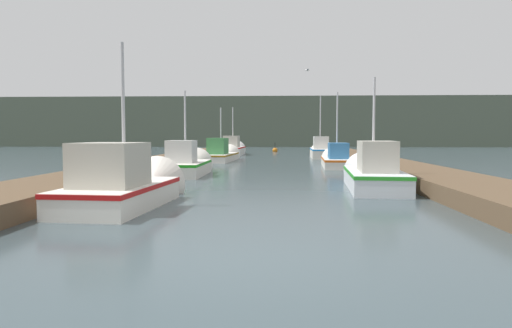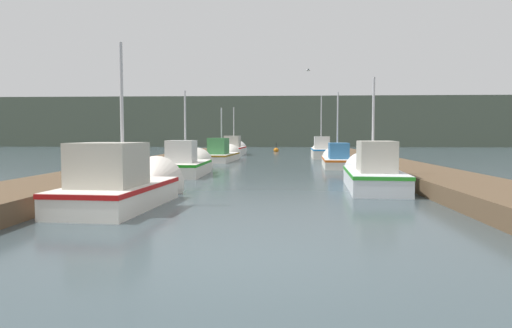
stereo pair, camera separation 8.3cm
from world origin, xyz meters
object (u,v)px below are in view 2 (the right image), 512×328
object	(u,v)px
mooring_piling_0	(321,146)
channel_buoy	(276,150)
fishing_boat_5	(321,151)
mooring_piling_2	(216,150)
seagull_lead	(308,70)
fishing_boat_4	(222,154)
mooring_piling_1	(340,153)
fishing_boat_1	(372,173)
fishing_boat_0	(126,185)
fishing_boat_2	(187,164)
fishing_boat_6	(234,149)
fishing_boat_3	(337,159)

from	to	relation	value
mooring_piling_0	channel_buoy	xyz separation A→B (m)	(-4.26, 1.27, -0.47)
fishing_boat_5	mooring_piling_2	size ratio (longest dim) A/B	5.65
fishing_boat_5	seagull_lead	bearing A→B (deg)	-106.15
fishing_boat_4	mooring_piling_1	bearing A→B (deg)	3.68
fishing_boat_1	fishing_boat_0	bearing A→B (deg)	-144.08
fishing_boat_0	channel_buoy	xyz separation A→B (m)	(3.35, 34.39, -0.34)
fishing_boat_1	fishing_boat_2	xyz separation A→B (m)	(-6.95, 4.45, -0.04)
mooring_piling_0	mooring_piling_1	bearing A→B (deg)	-90.04
fishing_boat_0	fishing_boat_5	size ratio (longest dim) A/B	0.82
fishing_boat_2	mooring_piling_1	world-z (taller)	fishing_boat_2
mooring_piling_0	mooring_piling_1	size ratio (longest dim) A/B	1.19
fishing_boat_2	mooring_piling_0	xyz separation A→B (m)	(7.87, 24.59, 0.20)
mooring_piling_1	seagull_lead	bearing A→B (deg)	166.93
fishing_boat_6	seagull_lead	distance (m)	11.45
fishing_boat_3	mooring_piling_1	bearing A→B (deg)	83.56
fishing_boat_0	fishing_boat_6	distance (m)	27.62
fishing_boat_4	mooring_piling_1	distance (m)	7.64
fishing_boat_1	fishing_boat_4	size ratio (longest dim) A/B	0.86
fishing_boat_1	mooring_piling_2	bearing A→B (deg)	115.48
fishing_boat_5	fishing_boat_3	bearing A→B (deg)	-87.87
fishing_boat_3	mooring_piling_0	xyz separation A→B (m)	(0.82, 19.09, 0.24)
mooring_piling_0	mooring_piling_2	bearing A→B (deg)	-138.42
fishing_boat_2	mooring_piling_1	bearing A→B (deg)	52.59
fishing_boat_4	channel_buoy	size ratio (longest dim) A/B	6.14
fishing_boat_0	fishing_boat_1	distance (m)	7.83
fishing_boat_3	seagull_lead	bearing A→B (deg)	106.92
fishing_boat_4	mooring_piling_2	distance (m)	6.53
fishing_boat_1	seagull_lead	world-z (taller)	seagull_lead
fishing_boat_1	fishing_boat_5	size ratio (longest dim) A/B	0.95
fishing_boat_4	fishing_boat_5	distance (m)	7.98
fishing_boat_3	fishing_boat_5	size ratio (longest dim) A/B	1.05
fishing_boat_5	mooring_piling_1	size ratio (longest dim) A/B	5.51
fishing_boat_4	mooring_piling_0	xyz separation A→B (m)	(7.64, 14.35, 0.20)
fishing_boat_1	mooring_piling_0	distance (m)	29.06
fishing_boat_1	fishing_boat_3	size ratio (longest dim) A/B	0.90
fishing_boat_4	fishing_boat_6	size ratio (longest dim) A/B	1.18
fishing_boat_3	channel_buoy	world-z (taller)	fishing_boat_3
channel_buoy	seagull_lead	xyz separation A→B (m)	(2.17, -15.14, 5.73)
fishing_boat_2	mooring_piling_0	size ratio (longest dim) A/B	3.84
fishing_boat_1	seagull_lead	distance (m)	16.15
mooring_piling_0	fishing_boat_0	bearing A→B (deg)	-102.95
fishing_boat_2	mooring_piling_0	bearing A→B (deg)	72.37
mooring_piling_2	mooring_piling_1	bearing A→B (deg)	-35.55
mooring_piling_2	channel_buoy	bearing A→B (deg)	62.98
fishing_boat_3	mooring_piling_2	xyz separation A→B (m)	(-8.15, 11.14, 0.13)
fishing_boat_2	mooring_piling_2	size ratio (longest dim) A/B	4.68
fishing_boat_1	fishing_boat_6	bearing A→B (deg)	110.80
fishing_boat_1	fishing_boat_4	world-z (taller)	fishing_boat_1
mooring_piling_1	fishing_boat_5	bearing A→B (deg)	101.55
fishing_boat_5	fishing_boat_0	bearing A→B (deg)	-104.55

